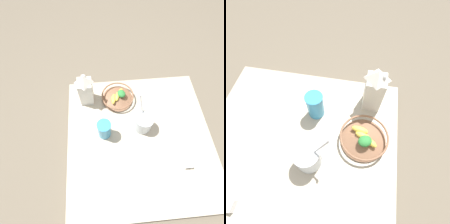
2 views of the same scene
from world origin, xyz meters
The scene contains 7 objects.
ground_plane centered at (0.00, 0.00, 0.00)m, with size 6.00×6.00×0.00m, color #665B4C.
countertop centered at (0.00, 0.00, 0.02)m, with size 0.92×0.92×0.05m.
fruit_bowl centered at (0.11, -0.30, 0.08)m, with size 0.22×0.22×0.08m.
milk_carton centered at (0.32, -0.31, 0.17)m, with size 0.09×0.09×0.25m.
yogurt_tub centered at (-0.03, -0.07, 0.12)m, with size 0.11×0.16×0.24m.
drinking_cup centered at (0.22, -0.05, 0.12)m, with size 0.09×0.09×0.14m.
spice_jar centered at (-0.25, 0.19, 0.06)m, with size 0.04×0.04×0.03m.
Camera 1 is at (0.21, 0.35, 1.11)m, focal length 28.00 mm.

